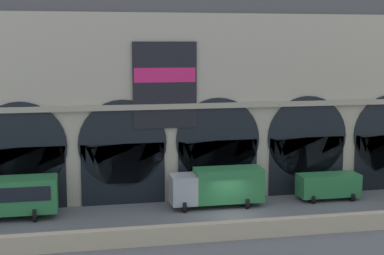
# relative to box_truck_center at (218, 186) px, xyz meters

# --- Properties ---
(ground_plane) EXTENTS (200.00, 200.00, 0.00)m
(ground_plane) POSITION_rel_box_truck_center_xyz_m (0.55, -2.72, -1.70)
(ground_plane) COLOR slate
(quay_parapet_wall) EXTENTS (90.00, 0.70, 1.22)m
(quay_parapet_wall) POSITION_rel_box_truck_center_xyz_m (0.55, -7.63, -1.09)
(quay_parapet_wall) COLOR #BCAD8C
(quay_parapet_wall) RESTS_ON ground
(station_building) EXTENTS (49.42, 5.55, 19.56)m
(station_building) POSITION_rel_box_truck_center_xyz_m (0.58, 4.85, 7.79)
(station_building) COLOR #B2A891
(station_building) RESTS_ON ground
(box_truck_center) EXTENTS (7.50, 2.91, 3.12)m
(box_truck_center) POSITION_rel_box_truck_center_xyz_m (0.00, 0.00, 0.00)
(box_truck_center) COLOR #ADB2B7
(box_truck_center) RESTS_ON ground
(van_mideast) EXTENTS (5.20, 2.48, 2.20)m
(van_mideast) POSITION_rel_box_truck_center_xyz_m (9.67, 0.13, -0.45)
(van_mideast) COLOR #2D7A42
(van_mideast) RESTS_ON ground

